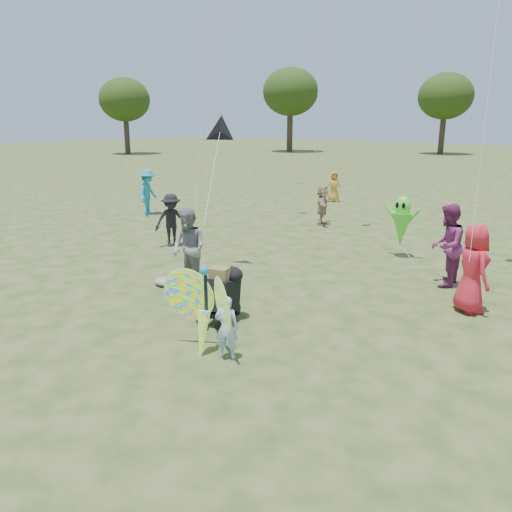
{
  "coord_description": "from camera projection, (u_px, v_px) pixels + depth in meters",
  "views": [
    {
      "loc": [
        5.91,
        -6.08,
        3.76
      ],
      "look_at": [
        -0.2,
        1.5,
        1.1
      ],
      "focal_mm": 35.0,
      "sensor_mm": 36.0,
      "label": 1
    }
  ],
  "objects": [
    {
      "name": "crowd_i",
      "position": [
        148.0,
        192.0,
        20.34
      ],
      "size": [
        1.11,
        1.36,
        1.83
      ],
      "primitive_type": "imported",
      "rotation": [
        0.0,
        0.0,
        2.0
      ],
      "color": "teal",
      "rests_on": "ground"
    },
    {
      "name": "grey_bag",
      "position": [
        166.0,
        281.0,
        11.72
      ],
      "size": [
        0.58,
        0.48,
        0.19
      ],
      "primitive_type": "ellipsoid",
      "color": "gray",
      "rests_on": "ground"
    },
    {
      "name": "crowd_b",
      "position": [
        172.0,
        220.0,
        15.21
      ],
      "size": [
        1.01,
        1.2,
        1.61
      ],
      "primitive_type": "imported",
      "rotation": [
        0.0,
        0.0,
        1.09
      ],
      "color": "black",
      "rests_on": "ground"
    },
    {
      "name": "crowd_g",
      "position": [
        334.0,
        186.0,
        23.62
      ],
      "size": [
        0.83,
        0.78,
        1.43
      ],
      "primitive_type": "imported",
      "rotation": [
        0.0,
        0.0,
        0.61
      ],
      "color": "gold",
      "rests_on": "ground"
    },
    {
      "name": "delta_kite_rig",
      "position": [
        220.0,
        132.0,
        12.33
      ],
      "size": [
        1.38,
        1.91,
        2.42
      ],
      "color": "black",
      "rests_on": "ground"
    },
    {
      "name": "crowd_e",
      "position": [
        447.0,
        245.0,
        11.49
      ],
      "size": [
        0.84,
        1.02,
        1.93
      ],
      "primitive_type": "imported",
      "rotation": [
        0.0,
        0.0,
        4.83
      ],
      "color": "#7D2961",
      "rests_on": "ground"
    },
    {
      "name": "crowd_a",
      "position": [
        473.0,
        269.0,
        9.92
      ],
      "size": [
        1.03,
        1.02,
        1.8
      ],
      "primitive_type": "imported",
      "rotation": [
        0.0,
        0.0,
        2.37
      ],
      "color": "red",
      "rests_on": "ground"
    },
    {
      "name": "butterfly_kite",
      "position": [
        204.0,
        310.0,
        8.19
      ],
      "size": [
        1.74,
        0.75,
        1.69
      ],
      "color": "#DD2242",
      "rests_on": "ground"
    },
    {
      "name": "ground",
      "position": [
        213.0,
        332.0,
        9.13
      ],
      "size": [
        160.0,
        160.0,
        0.0
      ],
      "primitive_type": "plane",
      "color": "#51592B",
      "rests_on": "ground"
    },
    {
      "name": "adult_man",
      "position": [
        189.0,
        248.0,
        11.43
      ],
      "size": [
        0.96,
        0.79,
        1.84
      ],
      "primitive_type": "imported",
      "rotation": [
        0.0,
        0.0,
        -0.11
      ],
      "color": "gray",
      "rests_on": "ground"
    },
    {
      "name": "crowd_d",
      "position": [
        322.0,
        205.0,
        18.35
      ],
      "size": [
        0.98,
        1.41,
        1.47
      ],
      "primitive_type": "imported",
      "rotation": [
        0.0,
        0.0,
        2.02
      ],
      "color": "tan",
      "rests_on": "ground"
    },
    {
      "name": "jogging_stroller",
      "position": [
        223.0,
        291.0,
        9.52
      ],
      "size": [
        0.71,
        1.13,
        1.09
      ],
      "rotation": [
        0.0,
        0.0,
        0.32
      ],
      "color": "black",
      "rests_on": "ground"
    },
    {
      "name": "alien_kite",
      "position": [
        402.0,
        223.0,
        13.92
      ],
      "size": [
        1.12,
        0.69,
        1.74
      ],
      "color": "#4FE134",
      "rests_on": "ground"
    },
    {
      "name": "child_girl",
      "position": [
        227.0,
        327.0,
        8.02
      ],
      "size": [
        0.46,
        0.4,
        1.07
      ],
      "primitive_type": "imported",
      "rotation": [
        0.0,
        0.0,
        3.61
      ],
      "color": "#A9C2F0",
      "rests_on": "ground"
    }
  ]
}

